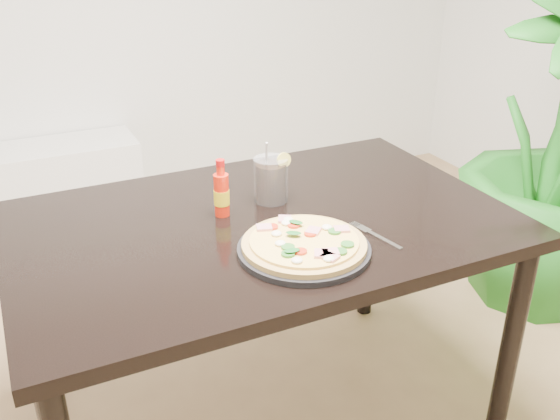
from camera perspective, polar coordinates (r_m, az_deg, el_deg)
name	(u,v)px	position (r m, az deg, el deg)	size (l,w,h in m)	color
dining_table	(262,245)	(1.81, -1.63, -3.17)	(1.40, 0.90, 0.75)	black
plate	(304,250)	(1.60, 2.20, -3.63)	(0.34, 0.34, 0.02)	black
pizza	(304,243)	(1.59, 2.22, -3.02)	(0.32, 0.32, 0.03)	tan
hot_sauce_bottle	(222,194)	(1.78, -5.37, 1.50)	(0.05, 0.05, 0.17)	red
cola_cup	(271,181)	(1.86, -0.84, 2.70)	(0.11, 0.10, 0.19)	black
fork	(374,235)	(1.70, 8.58, -2.23)	(0.05, 0.19, 0.00)	silver
houseplant	(560,148)	(2.77, 24.23, 5.22)	(0.76, 0.76, 1.36)	#217A20
plant_pot	(535,269)	(2.99, 22.29, -5.02)	(0.28, 0.28, 0.22)	brown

